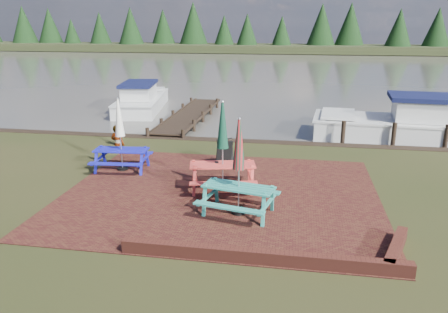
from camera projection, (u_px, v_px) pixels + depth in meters
name	position (u px, v px, depth m)	size (l,w,h in m)	color
ground	(214.00, 208.00, 11.73)	(120.00, 120.00, 0.00)	black
paving	(220.00, 194.00, 12.67)	(9.00, 7.50, 0.02)	#3C1513
brick_wall	(293.00, 255.00, 9.06)	(6.21, 1.79, 0.30)	#4C1E16
water	(280.00, 69.00, 46.58)	(120.00, 60.00, 0.02)	#45423B
far_treeline	(289.00, 31.00, 72.92)	(120.00, 10.00, 8.10)	black
picnic_table_teal	(239.00, 182.00, 11.11)	(2.14, 1.98, 2.54)	teal
picnic_table_red	(223.00, 160.00, 12.75)	(2.22, 2.06, 2.65)	#CC3C34
picnic_table_blue	(121.00, 146.00, 14.46)	(1.88, 1.70, 2.44)	#1618AC
chalkboard	(225.00, 153.00, 14.95)	(0.60, 0.85, 0.94)	black
jetty	(189.00, 115.00, 22.88)	(1.76, 9.08, 1.00)	black
boat_jetty	(142.00, 101.00, 25.51)	(3.26, 6.81, 1.89)	beige
boat_near	(414.00, 126.00, 18.91)	(8.39, 3.54, 2.21)	beige
person	(116.00, 125.00, 17.48)	(0.61, 0.40, 1.66)	gray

